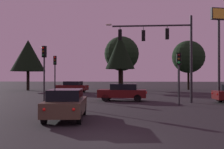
# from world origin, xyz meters

# --- Properties ---
(ground_plane) EXTENTS (168.00, 168.00, 0.00)m
(ground_plane) POSITION_xyz_m (0.00, 24.50, 0.00)
(ground_plane) COLOR black
(ground_plane) RESTS_ON ground
(traffic_signal_mast_arm) EXTENTS (7.23, 0.47, 7.22)m
(traffic_signal_mast_arm) POSITION_xyz_m (3.68, 13.67, 4.99)
(traffic_signal_mast_arm) COLOR #232326
(traffic_signal_mast_arm) RESTS_ON ground
(traffic_light_corner_left) EXTENTS (0.37, 0.39, 4.58)m
(traffic_light_corner_left) POSITION_xyz_m (-5.90, 11.92, 3.23)
(traffic_light_corner_left) COLOR #232326
(traffic_light_corner_left) RESTS_ON ground
(traffic_light_corner_right) EXTENTS (0.35, 0.38, 4.55)m
(traffic_light_corner_right) POSITION_xyz_m (6.02, 19.63, 3.21)
(traffic_light_corner_right) COLOR #232326
(traffic_light_corner_right) RESTS_ON ground
(traffic_light_median) EXTENTS (0.32, 0.36, 4.27)m
(traffic_light_median) POSITION_xyz_m (-6.67, 17.76, 3.03)
(traffic_light_median) COLOR #232326
(traffic_light_median) RESTS_ON ground
(traffic_light_far_side) EXTENTS (0.35, 0.38, 3.95)m
(traffic_light_far_side) POSITION_xyz_m (4.59, 11.70, 2.82)
(traffic_light_far_side) COLOR #232326
(traffic_light_far_side) RESTS_ON ground
(car_nearside_lane) EXTENTS (2.17, 4.54, 1.52)m
(car_nearside_lane) POSITION_xyz_m (-2.39, 4.61, 0.80)
(car_nearside_lane) COLOR #473828
(car_nearside_lane) RESTS_ON ground
(car_crossing_left) EXTENTS (4.43, 2.26, 1.52)m
(car_crossing_left) POSITION_xyz_m (0.26, 15.01, 0.80)
(car_crossing_left) COLOR #4C0F0F
(car_crossing_left) RESTS_ON ground
(car_far_lane) EXTENTS (4.53, 2.68, 1.52)m
(car_far_lane) POSITION_xyz_m (-6.98, 27.56, 0.80)
(car_far_lane) COLOR #4C0F0F
(car_far_lane) RESTS_ON ground
(store_sign_illuminated) EXTENTS (1.42, 0.58, 7.91)m
(store_sign_illuminated) POSITION_xyz_m (8.32, 13.98, 5.72)
(store_sign_illuminated) COLOR #232326
(store_sign_illuminated) RESTS_ON ground
(tree_behind_sign) EXTENTS (5.36, 5.36, 7.96)m
(tree_behind_sign) POSITION_xyz_m (-15.00, 32.10, 5.47)
(tree_behind_sign) COLOR black
(tree_behind_sign) RESTS_ON ground
(tree_left_far) EXTENTS (4.20, 4.20, 8.15)m
(tree_left_far) POSITION_xyz_m (-0.42, 29.08, 5.68)
(tree_left_far) COLOR black
(tree_left_far) RESTS_ON ground
(tree_center_horizon) EXTENTS (5.37, 5.37, 8.15)m
(tree_center_horizon) POSITION_xyz_m (10.72, 35.86, 5.46)
(tree_center_horizon) COLOR black
(tree_center_horizon) RESTS_ON ground
(tree_right_cluster) EXTENTS (5.83, 5.83, 8.96)m
(tree_right_cluster) POSITION_xyz_m (-0.36, 35.95, 6.02)
(tree_right_cluster) COLOR black
(tree_right_cluster) RESTS_ON ground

